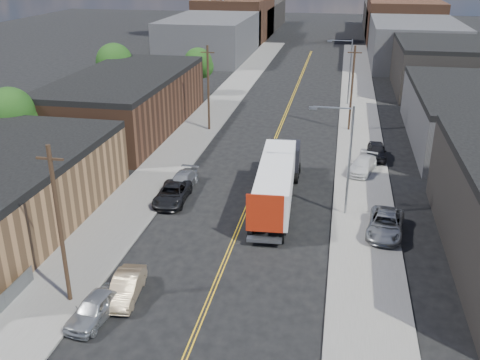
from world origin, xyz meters
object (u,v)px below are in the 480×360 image
at_px(semi_truck, 278,177).
at_px(car_left_a, 95,308).
at_px(car_right_lot_b, 363,165).
at_px(car_left_c, 172,194).
at_px(car_left_b, 126,287).
at_px(car_right_lot_c, 377,151).
at_px(car_left_d, 182,181).
at_px(car_right_lot_a, 386,224).

distance_m(semi_truck, car_left_a, 19.59).
bearing_deg(car_right_lot_b, car_left_c, -132.28).
xyz_separation_m(semi_truck, car_left_b, (-7.35, -15.35, -1.59)).
bearing_deg(car_left_b, semi_truck, 58.47).
bearing_deg(car_left_a, car_right_lot_c, 67.93).
xyz_separation_m(semi_truck, car_right_lot_c, (8.65, 12.09, -1.40)).
height_order(car_left_b, car_left_d, car_left_b).
bearing_deg(car_left_d, car_right_lot_b, 26.24).
xyz_separation_m(car_left_a, car_right_lot_b, (15.46, 25.64, 0.10)).
bearing_deg(car_right_lot_c, car_right_lot_b, -110.99).
height_order(car_left_a, car_left_c, car_left_a).
distance_m(car_left_a, car_left_c, 16.06).
relative_size(car_right_lot_a, car_right_lot_c, 1.21).
relative_size(semi_truck, car_left_a, 3.55).
distance_m(semi_truck, car_right_lot_a, 9.70).
xyz_separation_m(car_left_c, car_right_lot_b, (15.91, 9.58, 0.11)).
xyz_separation_m(car_left_d, car_right_lot_c, (17.40, 10.80, 0.22)).
height_order(car_right_lot_a, car_right_lot_c, car_right_lot_c).
relative_size(car_left_b, car_right_lot_c, 0.97).
height_order(car_left_c, car_right_lot_a, car_right_lot_a).
height_order(car_left_d, car_right_lot_b, car_right_lot_b).
bearing_deg(car_right_lot_a, car_left_a, -133.98).
bearing_deg(semi_truck, car_left_d, 168.48).
distance_m(car_right_lot_b, car_right_lot_c, 4.39).
distance_m(car_left_d, car_right_lot_c, 20.48).
bearing_deg(car_left_a, car_left_d, 98.94).
distance_m(semi_truck, car_left_b, 17.09).
height_order(semi_truck, car_left_a, semi_truck).
height_order(car_left_c, car_left_d, car_left_c).
xyz_separation_m(car_left_b, car_left_d, (-1.40, 16.64, -0.02)).
xyz_separation_m(car_left_a, car_left_d, (-0.45, 18.97, -0.05)).
bearing_deg(car_right_lot_a, car_left_d, 169.80).
relative_size(semi_truck, car_left_d, 3.23).
relative_size(semi_truck, car_left_b, 3.57).
bearing_deg(car_left_d, car_left_c, -86.51).
relative_size(car_left_c, car_left_d, 1.10).
relative_size(car_left_c, car_right_lot_c, 1.18).
height_order(semi_truck, car_right_lot_c, semi_truck).
relative_size(car_left_a, car_left_d, 0.91).
bearing_deg(car_left_b, car_left_a, -118.22).
bearing_deg(semi_truck, car_left_a, -118.26).
bearing_deg(car_right_lot_a, car_right_lot_b, 104.25).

